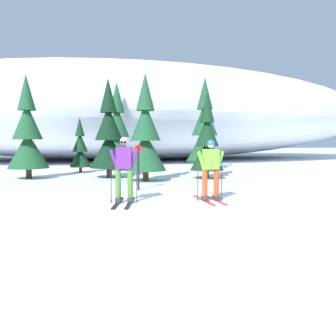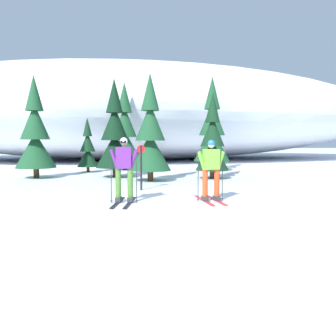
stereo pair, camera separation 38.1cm
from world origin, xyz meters
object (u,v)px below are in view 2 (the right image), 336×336
Objects in this scene: pine_tree_far_right at (212,131)px; trail_marker_post at (141,165)px; skier_lime_jacket at (211,169)px; pine_tree_right at (212,143)px; pine_tree_far_left at (35,135)px; pine_tree_center_left at (115,136)px; skier_purple_jacket at (124,169)px; pine_tree_center at (125,133)px; pine_tree_center_right at (150,136)px; pine_tree_left at (88,149)px.

pine_tree_far_right is 8.65m from trail_marker_post.
pine_tree_right reaches higher than skier_lime_jacket.
pine_tree_far_left is 1.02× the size of pine_tree_center_left.
skier_purple_jacket is 2.41m from trail_marker_post.
pine_tree_center_left is 6.18m from pine_tree_far_right.
pine_tree_center_left is 1.19× the size of pine_tree_right.
pine_tree_center is 3.24× the size of trail_marker_post.
pine_tree_far_left reaches higher than trail_marker_post.
pine_tree_center_left is 0.90× the size of pine_tree_center.
pine_tree_center_left reaches higher than skier_purple_jacket.
pine_tree_right is at bearing 40.11° from trail_marker_post.
pine_tree_center_left is 2.92× the size of trail_marker_post.
pine_tree_far_left is 1.03× the size of pine_tree_center_right.
pine_tree_center_right is (0.72, -5.75, -0.23)m from pine_tree_center.
pine_tree_far_left is 1.58× the size of pine_tree_left.
pine_tree_far_left reaches higher than pine_tree_center_left.
trail_marker_post is (-0.66, -2.57, -1.00)m from pine_tree_center_right.
pine_tree_left is 6.98m from pine_tree_far_right.
trail_marker_post is at bearing -73.71° from pine_tree_left.
pine_tree_far_right is at bearing 59.51° from skier_purple_jacket.
skier_lime_jacket is 5.32m from pine_tree_center_right.
pine_tree_center is (2.06, 1.10, 0.88)m from pine_tree_left.
pine_tree_far_right is at bearing -14.46° from pine_tree_center.
skier_purple_jacket is 9.62m from pine_tree_left.
skier_purple_jacket is 0.40× the size of pine_tree_center_right.
skier_lime_jacket is 10.20m from pine_tree_far_right.
trail_marker_post is at bearing -124.20° from pine_tree_far_right.
trail_marker_post is at bearing -47.53° from pine_tree_far_left.
pine_tree_center is at bearing 99.08° from skier_lime_jacket.
pine_tree_right is (4.22, 5.25, 0.66)m from skier_purple_jacket.
skier_lime_jacket is at bearing -68.78° from pine_tree_left.
pine_tree_right is at bearing -37.23° from pine_tree_left.
pine_tree_far_right is at bearing 14.60° from pine_tree_far_left.
pine_tree_right is at bearing -12.61° from pine_tree_far_left.
pine_tree_right is at bearing -107.52° from pine_tree_far_right.
pine_tree_far_left is (-5.98, 7.25, 1.04)m from skier_lime_jacket.
pine_tree_left is 0.77× the size of pine_tree_right.
pine_tree_center reaches higher than skier_purple_jacket.
pine_tree_right is at bearing 71.75° from skier_lime_jacket.
skier_purple_jacket is at bearing -105.82° from pine_tree_center_right.
pine_tree_left is at bearing 48.99° from pine_tree_far_left.
pine_tree_right reaches higher than pine_tree_left.
pine_tree_center_right is at bearing -132.58° from pine_tree_far_right.
trail_marker_post is (2.11, -7.21, -0.35)m from pine_tree_left.
skier_lime_jacket is at bearing -108.25° from pine_tree_right.
skier_lime_jacket is at bearing -6.08° from skier_purple_jacket.
pine_tree_far_right reaches higher than pine_tree_center.
pine_tree_center is 8.41m from trail_marker_post.
trail_marker_post is (-4.80, -7.07, -1.34)m from pine_tree_far_right.
pine_tree_center_left is at bearing 128.15° from pine_tree_center_right.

